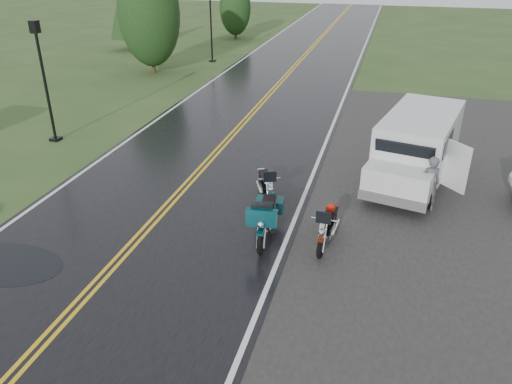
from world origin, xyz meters
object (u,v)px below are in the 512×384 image
at_px(van_white, 374,163).
at_px(motorcycle_teal, 261,231).
at_px(lamp_post_near_left, 45,83).
at_px(motorcycle_silver, 270,195).
at_px(person_at_van, 429,185).
at_px(lamp_post_far_left, 211,26).
at_px(motorcycle_red, 321,238).

bearing_deg(van_white, motorcycle_teal, -107.59).
distance_m(van_white, lamp_post_near_left, 12.55).
bearing_deg(motorcycle_teal, motorcycle_silver, 91.78).
xyz_separation_m(van_white, person_at_van, (1.61, -0.60, -0.26)).
distance_m(motorcycle_teal, lamp_post_near_left, 11.63).
xyz_separation_m(van_white, lamp_post_far_left, (-11.36, 17.40, 1.13)).
bearing_deg(motorcycle_teal, person_at_van, 34.97).
height_order(motorcycle_red, motorcycle_teal, motorcycle_teal).
relative_size(motorcycle_red, motorcycle_teal, 0.86).
relative_size(motorcycle_silver, lamp_post_far_left, 0.46).
height_order(person_at_van, lamp_post_far_left, lamp_post_far_left).
distance_m(motorcycle_red, lamp_post_far_left, 23.73).
bearing_deg(motorcycle_teal, van_white, 53.45).
height_order(motorcycle_teal, van_white, van_white).
distance_m(motorcycle_red, van_white, 4.02).
bearing_deg(motorcycle_red, motorcycle_teal, -167.07).
distance_m(person_at_van, lamp_post_near_left, 14.25).
height_order(motorcycle_red, person_at_van, person_at_van).
relative_size(person_at_van, lamp_post_near_left, 0.37).
relative_size(motorcycle_red, lamp_post_far_left, 0.46).
bearing_deg(van_white, lamp_post_near_left, -174.88).
bearing_deg(van_white, lamp_post_far_left, 136.19).
height_order(motorcycle_silver, lamp_post_far_left, lamp_post_far_left).
xyz_separation_m(person_at_van, lamp_post_near_left, (-13.98, 2.33, 1.46)).
relative_size(van_white, person_at_van, 3.33).
distance_m(motorcycle_silver, person_at_van, 4.53).
relative_size(motorcycle_red, motorcycle_silver, 1.00).
bearing_deg(lamp_post_far_left, lamp_post_near_left, -93.70).
xyz_separation_m(motorcycle_red, person_at_van, (2.58, 3.26, 0.24)).
bearing_deg(motorcycle_teal, lamp_post_near_left, 143.76).
bearing_deg(lamp_post_near_left, van_white, -7.94).
bearing_deg(motorcycle_teal, motorcycle_red, 3.06).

